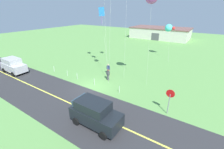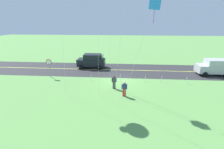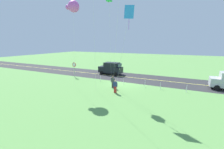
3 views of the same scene
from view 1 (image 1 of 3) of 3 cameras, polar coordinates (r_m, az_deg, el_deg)
The scene contains 16 objects.
ground_plane at distance 19.31m, azimuth -7.41°, elevation -4.95°, with size 120.00×120.00×0.10m, color #60994C.
asphalt_road at distance 16.92m, azimuth -16.31°, elevation -10.06°, with size 120.00×7.00×0.00m, color #2D2D30.
road_centre_stripe at distance 16.92m, azimuth -16.31°, elevation -10.04°, with size 120.00×0.16×0.00m, color #E5E04C.
car_suv_foreground at distance 12.99m, azimuth -6.37°, elevation -14.35°, with size 4.40×2.12×2.24m.
car_parked_west_far at distance 27.72m, azimuth -33.27°, elevation 2.96°, with size 4.40×2.12×2.24m.
stop_sign at distance 14.69m, azimuth 21.02°, elevation -7.99°, with size 0.76×0.08×2.56m.
person_adult_near at distance 20.65m, azimuth -1.56°, elevation 0.06°, with size 0.58×0.22×1.60m.
person_adult_companion at distance 22.57m, azimuth -1.43°, elevation 2.16°, with size 0.58×0.22×1.60m.
kite_blue_mid at distance 23.35m, azimuth -3.93°, elevation 22.22°, with size 2.54×1.54×9.36m.
kite_pink_drift at distance 32.10m, azimuth 20.74°, elevation 16.14°, with size 2.23×3.45×6.45m.
warehouse_distant at distance 54.77m, azimuth 17.75°, elevation 14.82°, with size 18.36×10.20×3.50m.
fence_post_0 at distance 25.34m, azimuth -21.05°, elevation 1.97°, with size 0.05×0.05×0.90m, color silver.
fence_post_1 at distance 23.06m, azimuth -16.53°, elevation 0.51°, with size 0.05×0.05×0.90m, color silver.
fence_post_2 at distance 21.65m, azimuth -13.05°, elevation -0.62°, with size 0.05×0.05×0.90m, color silver.
fence_post_3 at distance 19.68m, azimuth -6.70°, elevation -2.68°, with size 0.05×0.05×0.90m, color silver.
fence_post_4 at distance 17.73m, azimuth 2.80°, elevation -5.67°, with size 0.05×0.05×0.90m, color silver.
Camera 1 is at (11.31, -12.68, 9.11)m, focal length 24.18 mm.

